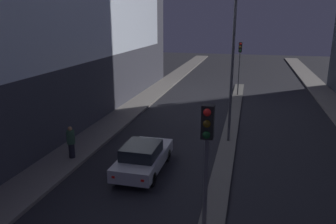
% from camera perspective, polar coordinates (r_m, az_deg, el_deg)
% --- Properties ---
extents(median_strip, '(0.94, 31.84, 0.13)m').
position_cam_1_polar(median_strip, '(22.17, 10.83, -3.12)').
color(median_strip, '#56544F').
rests_on(median_strip, ground).
extents(traffic_light_near, '(0.32, 0.42, 4.98)m').
position_cam_1_polar(traffic_light_near, '(8.80, 6.71, -7.30)').
color(traffic_light_near, '#4C4C51').
rests_on(traffic_light_near, median_strip).
extents(traffic_light_mid, '(0.32, 0.42, 4.98)m').
position_cam_1_polar(traffic_light_mid, '(31.61, 12.39, 9.37)').
color(traffic_light_mid, '#4C4C51').
rests_on(traffic_light_mid, median_strip).
extents(street_lamp, '(0.59, 0.59, 9.94)m').
position_cam_1_polar(street_lamp, '(18.84, 11.55, 15.32)').
color(street_lamp, '#4C4C51').
rests_on(street_lamp, median_strip).
extents(car_left_lane, '(1.89, 4.42, 1.49)m').
position_cam_1_polar(car_left_lane, '(16.04, -4.35, -7.82)').
color(car_left_lane, '#B2B2B7').
rests_on(car_left_lane, ground).
extents(pedestrian_on_left_sidewalk, '(0.41, 0.41, 1.71)m').
position_cam_1_polar(pedestrian_on_left_sidewalk, '(17.76, -16.53, -4.96)').
color(pedestrian_on_left_sidewalk, black).
rests_on(pedestrian_on_left_sidewalk, sidewalk_left).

